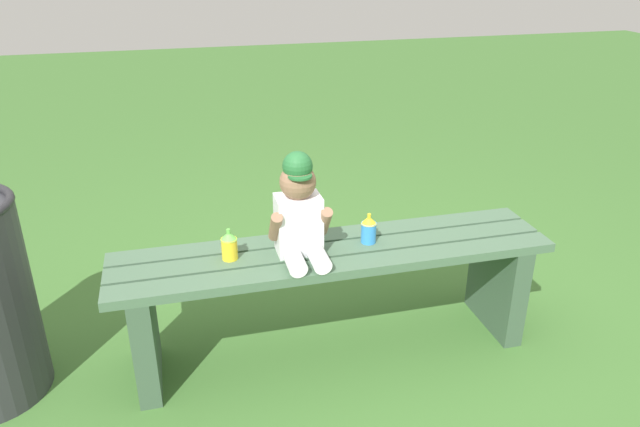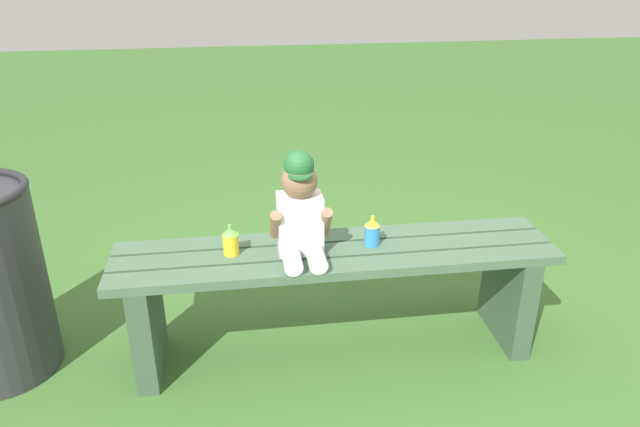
{
  "view_description": "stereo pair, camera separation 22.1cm",
  "coord_description": "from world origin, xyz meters",
  "px_view_note": "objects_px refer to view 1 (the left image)",
  "views": [
    {
      "loc": [
        -0.57,
        -2.0,
        1.58
      ],
      "look_at": [
        -0.07,
        -0.05,
        0.66
      ],
      "focal_mm": 33.75,
      "sensor_mm": 36.0,
      "label": 1
    },
    {
      "loc": [
        -0.35,
        -2.04,
        1.58
      ],
      "look_at": [
        -0.07,
        -0.05,
        0.66
      ],
      "focal_mm": 33.75,
      "sensor_mm": 36.0,
      "label": 2
    }
  ],
  "objects_px": {
    "park_bench": "(333,282)",
    "sippy_cup_right": "(369,229)",
    "child_figure": "(299,211)",
    "sippy_cup_left": "(229,245)"
  },
  "relations": [
    {
      "from": "sippy_cup_left",
      "to": "sippy_cup_right",
      "type": "xyz_separation_m",
      "value": [
        0.55,
        0.0,
        0.0
      ]
    },
    {
      "from": "park_bench",
      "to": "sippy_cup_right",
      "type": "xyz_separation_m",
      "value": [
        0.15,
        0.02,
        0.21
      ]
    },
    {
      "from": "child_figure",
      "to": "park_bench",
      "type": "bearing_deg",
      "value": 2.45
    },
    {
      "from": "park_bench",
      "to": "sippy_cup_right",
      "type": "height_order",
      "value": "sippy_cup_right"
    },
    {
      "from": "park_bench",
      "to": "child_figure",
      "type": "relative_size",
      "value": 4.27
    },
    {
      "from": "sippy_cup_right",
      "to": "park_bench",
      "type": "bearing_deg",
      "value": -173.12
    },
    {
      "from": "child_figure",
      "to": "sippy_cup_right",
      "type": "distance_m",
      "value": 0.31
    },
    {
      "from": "child_figure",
      "to": "sippy_cup_right",
      "type": "height_order",
      "value": "child_figure"
    },
    {
      "from": "child_figure",
      "to": "sippy_cup_left",
      "type": "xyz_separation_m",
      "value": [
        -0.27,
        0.02,
        -0.12
      ]
    },
    {
      "from": "sippy_cup_left",
      "to": "park_bench",
      "type": "bearing_deg",
      "value": -2.54
    }
  ]
}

